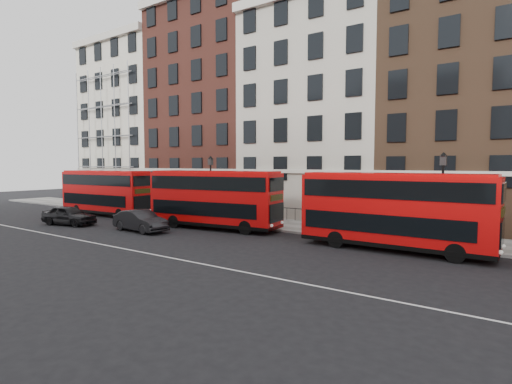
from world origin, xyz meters
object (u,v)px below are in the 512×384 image
Objects in this scene: bus_c at (393,209)px; bus_b at (214,198)px; car_front at (140,221)px; bus_a at (106,191)px; car_rear at (69,215)px.

bus_b is at bearing -179.93° from bus_c.
car_front is at bearing -139.18° from bus_b.
bus_a is 13.32m from bus_b.
bus_a is 0.97× the size of bus_b.
car_rear is (-23.64, -5.18, -1.54)m from bus_c.
bus_c is (26.40, 0.00, 0.06)m from bus_a.
bus_c is 17.13m from car_front.
bus_c is at bearing -6.99° from bus_b.
bus_b is at bearing -38.45° from car_front.
bus_c is 2.22× the size of car_front.
bus_b is at bearing -3.16° from bus_a.
bus_a is 6.05m from car_rear.
bus_c is 2.27× the size of car_rear.
bus_a is 26.40m from bus_c.
bus_a is at bearing 172.98° from bus_b.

